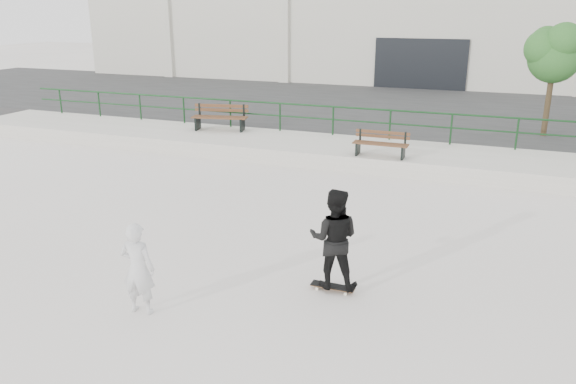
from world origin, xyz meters
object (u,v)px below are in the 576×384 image
at_px(tree, 556,51).
at_px(skateboard, 333,287).
at_px(bench_right, 381,144).
at_px(standing_skater, 334,239).
at_px(seated_skater, 138,269).
at_px(bench_left, 220,117).

bearing_deg(tree, skateboard, -107.14).
height_order(bench_right, skateboard, bench_right).
height_order(bench_right, tree, tree).
height_order(standing_skater, seated_skater, standing_skater).
bearing_deg(tree, bench_right, -133.99).
xyz_separation_m(standing_skater, seated_skater, (-2.72, -1.83, -0.21)).
bearing_deg(bench_left, skateboard, -64.95).
height_order(bench_left, bench_right, bench_left).
bearing_deg(seated_skater, tree, -120.65).
xyz_separation_m(bench_right, standing_skater, (0.84, -7.75, 0.11)).
bearing_deg(standing_skater, bench_right, -92.84).
bearing_deg(skateboard, bench_left, 127.63).
height_order(tree, skateboard, tree).
bearing_deg(skateboard, seated_skater, -145.45).
bearing_deg(bench_right, seated_skater, -100.92).
distance_m(bench_right, seated_skater, 9.77).
relative_size(tree, standing_skater, 2.14).
relative_size(bench_right, skateboard, 2.11).
bearing_deg(skateboard, bench_right, 96.78).
bearing_deg(standing_skater, seated_skater, 24.93).
xyz_separation_m(tree, seated_skater, (-6.63, -14.51, -2.59)).
bearing_deg(tree, standing_skater, -107.14).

